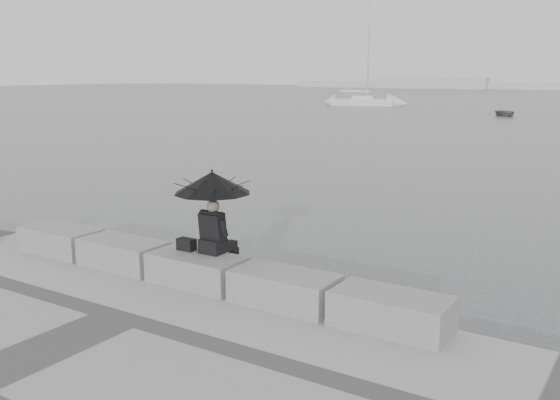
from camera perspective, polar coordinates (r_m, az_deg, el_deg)
The scene contains 10 objects.
ground at distance 10.92m, azimuth -5.95°, elevation -9.50°, with size 360.00×360.00×0.00m, color #3F4144.
stone_block_far_left at distance 12.74m, azimuth -19.40°, elevation -3.49°, with size 1.60×0.80×0.50m, color slate.
stone_block_left at distance 11.48m, azimuth -14.12°, elevation -4.80°, with size 1.60×0.80×0.50m, color slate.
stone_block_centre at distance 10.34m, azimuth -7.60°, elevation -6.34°, with size 1.60×0.80×0.50m, color slate.
stone_block_right at distance 9.39m, azimuth 0.43°, elevation -8.12°, with size 1.60×0.80×0.50m, color slate.
stone_block_far_right at distance 8.66m, azimuth 10.14°, elevation -10.04°, with size 1.60×0.80×0.50m, color slate.
seated_person at distance 10.13m, azimuth -6.23°, elevation 0.76°, with size 1.26×1.26×1.39m.
bag at distance 10.55m, azimuth -8.55°, elevation -4.03°, with size 0.31×0.18×0.20m, color black.
sailboat_left at distance 78.43m, azimuth 7.63°, elevation 8.94°, with size 7.86×4.00×12.90m.
dinghy at distance 62.64m, azimuth 19.89°, elevation 7.52°, with size 3.43×1.45×0.58m, color gray.
Camera 1 is at (6.42, -7.93, 3.90)m, focal length 40.00 mm.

